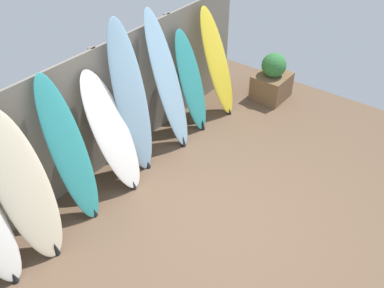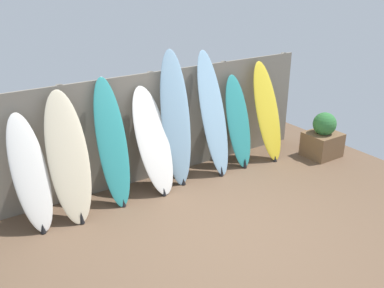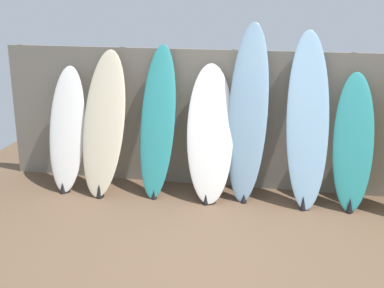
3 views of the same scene
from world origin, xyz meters
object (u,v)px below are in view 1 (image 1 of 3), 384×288
object	(u,v)px
surfboard_skyblue_4	(131,100)
planter_box	(272,79)
surfboard_cream_1	(24,188)
surfboard_teal_2	(69,152)
surfboard_yellow_7	(217,63)
surfboard_white_3	(112,133)
surfboard_teal_6	(191,83)
surfboard_skyblue_5	(168,83)

from	to	relation	value
surfboard_skyblue_4	planter_box	bearing A→B (deg)	-13.15
surfboard_cream_1	surfboard_teal_2	bearing A→B (deg)	6.45
surfboard_teal_2	surfboard_yellow_7	distance (m)	3.01
surfboard_white_3	surfboard_teal_6	bearing A→B (deg)	0.50
surfboard_skyblue_5	surfboard_teal_6	world-z (taller)	surfboard_skyblue_5
surfboard_teal_2	surfboard_white_3	world-z (taller)	surfboard_teal_2
surfboard_cream_1	surfboard_white_3	bearing A→B (deg)	2.44
surfboard_teal_2	surfboard_white_3	xyz separation A→B (m)	(0.67, -0.02, -0.10)
surfboard_skyblue_5	planter_box	distance (m)	2.28
surfboard_skyblue_5	surfboard_yellow_7	xyz separation A→B (m)	(1.18, -0.06, -0.14)
surfboard_teal_2	surfboard_white_3	size ratio (longest dim) A/B	1.13
surfboard_cream_1	surfboard_skyblue_4	size ratio (longest dim) A/B	0.83
surfboard_white_3	surfboard_yellow_7	xyz separation A→B (m)	(2.34, -0.03, 0.06)
surfboard_cream_1	surfboard_teal_2	world-z (taller)	surfboard_teal_2
surfboard_teal_2	surfboard_white_3	bearing A→B (deg)	-1.68
surfboard_skyblue_4	surfboard_teal_6	size ratio (longest dim) A/B	1.34
surfboard_teal_2	surfboard_skyblue_5	bearing A→B (deg)	0.34
surfboard_cream_1	surfboard_yellow_7	world-z (taller)	surfboard_cream_1
surfboard_teal_6	surfboard_cream_1	bearing A→B (deg)	-178.64
surfboard_white_3	surfboard_skyblue_5	world-z (taller)	surfboard_skyblue_5
surfboard_teal_2	planter_box	bearing A→B (deg)	-8.88
surfboard_teal_6	surfboard_teal_2	bearing A→B (deg)	179.89
surfboard_white_3	planter_box	xyz separation A→B (m)	(3.26, -0.59, -0.45)
surfboard_white_3	surfboard_skyblue_4	xyz separation A→B (m)	(0.45, 0.06, 0.25)
surfboard_white_3	surfboard_yellow_7	size ratio (longest dim) A/B	0.93
surfboard_teal_2	surfboard_skyblue_5	xyz separation A→B (m)	(1.83, 0.01, 0.10)
planter_box	surfboard_skyblue_4	bearing A→B (deg)	166.85
surfboard_cream_1	planter_box	bearing A→B (deg)	-6.64
surfboard_teal_6	planter_box	bearing A→B (deg)	-21.37
surfboard_white_3	planter_box	world-z (taller)	surfboard_white_3
surfboard_skyblue_4	surfboard_cream_1	bearing A→B (deg)	-176.19
surfboard_cream_1	surfboard_skyblue_5	xyz separation A→B (m)	(2.51, 0.09, 0.14)
surfboard_teal_2	surfboard_skyblue_4	xyz separation A→B (m)	(1.12, 0.04, 0.15)
surfboard_skyblue_5	planter_box	size ratio (longest dim) A/B	2.44
surfboard_teal_6	planter_box	distance (m)	1.72
surfboard_skyblue_5	surfboard_yellow_7	bearing A→B (deg)	-2.77
surfboard_teal_2	surfboard_yellow_7	xyz separation A→B (m)	(3.01, -0.05, -0.04)
surfboard_cream_1	planter_box	size ratio (longest dim) A/B	2.11
surfboard_skyblue_4	surfboard_teal_6	world-z (taller)	surfboard_skyblue_4
surfboard_skyblue_5	planter_box	xyz separation A→B (m)	(2.10, -0.62, -0.66)
surfboard_teal_2	planter_box	size ratio (longest dim) A/B	2.20
surfboard_white_3	surfboard_teal_2	bearing A→B (deg)	178.32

